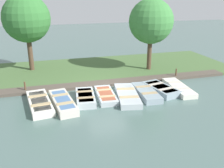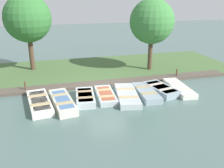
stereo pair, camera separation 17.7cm
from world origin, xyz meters
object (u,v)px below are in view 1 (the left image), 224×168
rowboat_4 (127,95)px  park_tree_far_left (26,19)px  rowboat_1 (63,102)px  rowboat_2 (85,97)px  rowboat_6 (161,89)px  rowboat_3 (106,95)px  mooring_post_near (25,87)px  rowboat_5 (146,92)px  mooring_post_far (176,73)px  park_tree_left (151,22)px  rowboat_7 (179,88)px  rowboat_0 (40,103)px

rowboat_4 → park_tree_far_left: bearing=-131.9°
rowboat_1 → rowboat_2: bearing=97.4°
rowboat_2 → park_tree_far_left: bearing=-149.6°
rowboat_4 → rowboat_6: (-0.36, 2.48, 0.02)m
rowboat_3 → park_tree_far_left: (-7.05, -4.51, 4.13)m
rowboat_3 → rowboat_6: 3.76m
mooring_post_near → rowboat_5: bearing=71.0°
mooring_post_near → park_tree_far_left: bearing=175.8°
mooring_post_near → park_tree_far_left: park_tree_far_left is taller
rowboat_1 → rowboat_3: rowboat_1 is taller
rowboat_6 → rowboat_3: bearing=-102.3°
rowboat_1 → mooring_post_far: mooring_post_far is taller
mooring_post_far → rowboat_2: bearing=-72.4°
rowboat_2 → mooring_post_far: bearing=113.9°
mooring_post_far → park_tree_left: park_tree_left is taller
mooring_post_near → park_tree_left: (-2.32, 9.78, 3.67)m
rowboat_7 → park_tree_left: bearing=-173.7°
mooring_post_near → rowboat_6: bearing=75.1°
rowboat_1 → rowboat_6: rowboat_1 is taller
rowboat_2 → rowboat_6: rowboat_2 is taller
rowboat_5 → rowboat_7: bearing=99.0°
rowboat_3 → rowboat_2: bearing=-80.7°
rowboat_6 → mooring_post_near: mooring_post_near is taller
rowboat_3 → rowboat_7: rowboat_7 is taller
rowboat_3 → mooring_post_near: mooring_post_near is taller
mooring_post_far → park_tree_far_left: bearing=-114.2°
park_tree_left → rowboat_6: bearing=-14.1°
rowboat_7 → mooring_post_far: (-2.33, 1.09, 0.22)m
rowboat_0 → rowboat_3: bearing=84.8°
rowboat_5 → rowboat_6: 1.20m
rowboat_3 → park_tree_far_left: size_ratio=0.48×
rowboat_7 → mooring_post_near: size_ratio=4.43×
rowboat_7 → mooring_post_near: bearing=-98.8°
mooring_post_far → rowboat_7: bearing=-25.2°
rowboat_6 → mooring_post_far: 3.34m
rowboat_6 → mooring_post_near: 8.93m
mooring_post_near → mooring_post_far: (0.00, 11.04, 0.00)m
rowboat_3 → rowboat_5: (0.33, 2.59, 0.03)m
rowboat_4 → park_tree_far_left: size_ratio=0.60×
mooring_post_far → rowboat_4: bearing=-61.5°
rowboat_0 → mooring_post_near: bearing=-167.1°
rowboat_3 → rowboat_5: size_ratio=0.93×
rowboat_3 → rowboat_6: size_ratio=1.00×
park_tree_left → park_tree_far_left: bearing=-104.8°
rowboat_2 → mooring_post_near: bearing=-117.3°
park_tree_left → rowboat_7: bearing=2.0°
rowboat_6 → park_tree_left: bearing=154.5°
mooring_post_far → park_tree_left: size_ratio=0.13×
rowboat_3 → mooring_post_near: 5.36m
rowboat_1 → mooring_post_near: (-2.73, -2.17, 0.17)m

